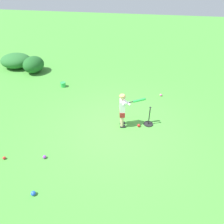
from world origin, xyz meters
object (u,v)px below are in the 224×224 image
at_px(play_ball_center_lawn, 161,95).
at_px(play_ball_midfield, 4,158).
at_px(toy_bucket, 63,84).
at_px(batting_tee, 149,122).
at_px(play_ball_behind_batter, 33,193).
at_px(play_ball_far_left, 139,125).
at_px(child_batter, 123,107).
at_px(play_ball_near_batter, 44,157).

bearing_deg(play_ball_center_lawn, play_ball_midfield, 135.96).
bearing_deg(toy_bucket, batting_tee, -117.38).
relative_size(play_ball_behind_batter, play_ball_midfield, 1.33).
bearing_deg(toy_bucket, play_ball_far_left, -121.55).
relative_size(child_batter, play_ball_behind_batter, 10.86).
relative_size(play_ball_center_lawn, play_ball_midfield, 1.19).
height_order(play_ball_far_left, play_ball_behind_batter, play_ball_behind_batter).
height_order(play_ball_behind_batter, play_ball_midfield, play_ball_behind_batter).
distance_m(play_ball_far_left, toy_bucket, 3.78).
distance_m(child_batter, play_ball_center_lawn, 2.38).
relative_size(play_ball_far_left, toy_bucket, 0.42).
bearing_deg(play_ball_midfield, play_ball_near_batter, -77.05).
bearing_deg(batting_tee, play_ball_center_lawn, -11.41).
height_order(play_ball_near_batter, play_ball_center_lawn, same).
bearing_deg(play_ball_near_batter, child_batter, -45.37).
xyz_separation_m(play_ball_far_left, play_ball_midfield, (-1.93, 3.15, -0.01)).
relative_size(child_batter, toy_bucket, 5.00).
xyz_separation_m(play_ball_far_left, batting_tee, (0.17, -0.28, 0.06)).
height_order(play_ball_center_lawn, play_ball_behind_batter, play_ball_behind_batter).
height_order(play_ball_midfield, batting_tee, batting_tee).
bearing_deg(play_ball_behind_batter, batting_tee, -37.79).
height_order(play_ball_behind_batter, batting_tee, batting_tee).
bearing_deg(batting_tee, toy_bucket, 62.62).
distance_m(child_batter, batting_tee, 0.95).
distance_m(play_ball_near_batter, play_ball_midfield, 0.99).
height_order(child_batter, play_ball_far_left, child_batter).
relative_size(child_batter, play_ball_center_lawn, 12.13).
bearing_deg(play_ball_midfield, play_ball_center_lawn, -44.04).
xyz_separation_m(play_ball_near_batter, play_ball_center_lawn, (3.70, -2.82, 0.00)).
bearing_deg(play_ball_far_left, play_ball_midfield, 121.55).
relative_size(play_ball_behind_batter, batting_tee, 0.16).
relative_size(child_batter, play_ball_midfield, 14.49).
bearing_deg(play_ball_near_batter, play_ball_midfield, 102.95).
xyz_separation_m(play_ball_center_lawn, play_ball_midfield, (-3.92, 3.79, -0.01)).
distance_m(play_ball_far_left, play_ball_midfield, 3.69).
height_order(child_batter, toy_bucket, child_batter).
distance_m(play_ball_behind_batter, play_ball_midfield, 1.43).
bearing_deg(batting_tee, play_ball_behind_batter, 142.21).
bearing_deg(play_ball_midfield, child_batter, -54.51).
bearing_deg(play_ball_behind_batter, toy_bucket, 15.34).
xyz_separation_m(play_ball_near_batter, batting_tee, (1.88, -2.46, 0.06)).
bearing_deg(play_ball_center_lawn, play_ball_behind_batter, 151.10).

